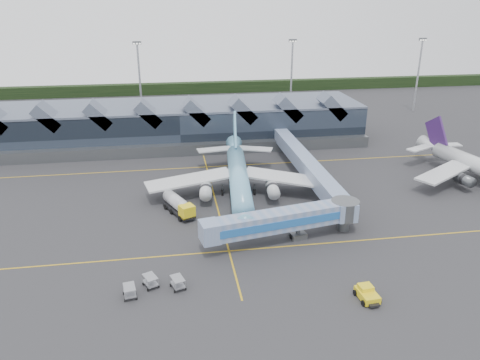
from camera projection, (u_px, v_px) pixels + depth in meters
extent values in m
plane|color=#28282A|center=(222.00, 226.00, 74.96)|extent=(260.00, 260.00, 0.00)
cube|color=gold|center=(229.00, 251.00, 67.61)|extent=(120.00, 0.25, 0.01)
cube|color=gold|center=(207.00, 167.00, 100.66)|extent=(120.00, 0.25, 0.01)
cube|color=gold|center=(216.00, 201.00, 84.14)|extent=(0.25, 60.00, 0.01)
cube|color=black|center=(187.00, 88.00, 175.22)|extent=(260.00, 4.00, 4.00)
cube|color=black|center=(179.00, 124.00, 116.64)|extent=(90.00, 20.00, 9.00)
cube|color=slate|center=(178.00, 105.00, 114.91)|extent=(90.00, 20.00, 0.60)
cube|color=#54585C|center=(181.00, 150.00, 107.72)|extent=(90.00, 2.50, 2.60)
cube|color=slate|center=(48.00, 116.00, 104.24)|extent=(6.43, 6.00, 6.43)
cube|color=slate|center=(99.00, 114.00, 105.84)|extent=(6.43, 6.00, 6.43)
cube|color=slate|center=(148.00, 113.00, 107.43)|extent=(6.43, 6.00, 6.43)
cube|color=slate|center=(196.00, 111.00, 109.03)|extent=(6.43, 6.00, 6.43)
cube|color=slate|center=(243.00, 109.00, 110.62)|extent=(6.43, 6.00, 6.43)
cube|color=slate|center=(288.00, 108.00, 112.22)|extent=(6.43, 6.00, 6.43)
cube|color=slate|center=(332.00, 106.00, 113.81)|extent=(6.43, 6.00, 6.43)
cylinder|color=#9C9FA4|center=(140.00, 82.00, 134.83)|extent=(0.56, 0.56, 22.00)
cube|color=#54585C|center=(137.00, 43.00, 130.78)|extent=(2.40, 0.50, 0.90)
cylinder|color=#9C9FA4|center=(291.00, 78.00, 141.36)|extent=(0.56, 0.56, 22.00)
cube|color=#54585C|center=(293.00, 41.00, 137.31)|extent=(2.40, 0.50, 0.90)
cylinder|color=#9C9FA4|center=(418.00, 76.00, 145.33)|extent=(0.56, 0.56, 22.00)
cube|color=#54585C|center=(423.00, 39.00, 141.27)|extent=(2.40, 0.50, 0.90)
cylinder|color=#65ACCE|center=(239.00, 178.00, 84.29)|extent=(6.36, 28.47, 3.49)
cone|color=#65ACCE|center=(245.00, 219.00, 68.92)|extent=(3.96, 5.18, 3.49)
cube|color=black|center=(245.00, 216.00, 68.09)|extent=(1.35, 0.47, 0.48)
cone|color=#65ACCE|center=(235.00, 147.00, 100.31)|extent=(4.13, 6.78, 3.49)
cube|color=silver|center=(190.00, 180.00, 85.15)|extent=(16.60, 8.46, 1.15)
cube|color=silver|center=(287.00, 178.00, 86.05)|extent=(16.62, 11.22, 1.15)
cylinder|color=silver|center=(206.00, 191.00, 82.66)|extent=(2.65, 5.04, 2.16)
cylinder|color=silver|center=(273.00, 189.00, 83.26)|extent=(2.65, 5.04, 2.16)
cube|color=#65ACCE|center=(235.00, 133.00, 97.47)|extent=(1.33, 8.92, 9.61)
cube|color=silver|center=(215.00, 149.00, 98.97)|extent=(7.59, 3.82, 0.23)
cube|color=silver|center=(255.00, 149.00, 99.40)|extent=(7.80, 5.13, 0.23)
cylinder|color=#54585C|center=(243.00, 225.00, 72.93)|extent=(0.26, 0.26, 2.02)
cylinder|color=#54585C|center=(222.00, 190.00, 86.28)|extent=(0.26, 0.26, 2.02)
cylinder|color=#54585C|center=(254.00, 189.00, 86.58)|extent=(0.26, 0.26, 2.02)
cylinder|color=black|center=(243.00, 229.00, 73.17)|extent=(0.54, 1.33, 1.29)
cylinder|color=silver|center=(480.00, 167.00, 90.54)|extent=(7.45, 22.87, 3.24)
cone|color=silver|center=(430.00, 145.00, 102.63)|extent=(4.16, 5.70, 3.24)
cube|color=silver|center=(444.00, 172.00, 89.27)|extent=(13.83, 10.19, 1.08)
cylinder|color=#54585C|center=(464.00, 179.00, 88.04)|extent=(2.70, 4.19, 2.01)
cube|color=#3A1C55|center=(436.00, 134.00, 100.39)|extent=(1.85, 7.24, 7.89)
cube|color=silver|center=(419.00, 148.00, 100.63)|extent=(6.56, 4.65, 0.27)
cube|color=silver|center=(447.00, 145.00, 102.93)|extent=(6.29, 2.60, 0.27)
cylinder|color=#54585C|center=(462.00, 179.00, 91.46)|extent=(0.30, 0.30, 1.87)
cube|color=#6983AF|center=(281.00, 220.00, 69.02)|extent=(20.04, 6.66, 2.88)
cube|color=#225FAB|center=(285.00, 225.00, 67.68)|extent=(19.50, 3.86, 1.19)
cube|color=#6983AF|center=(210.00, 232.00, 65.58)|extent=(3.13, 3.60, 2.97)
cylinder|color=#54585C|center=(298.00, 228.00, 70.61)|extent=(0.69, 0.69, 3.53)
cube|color=#54585C|center=(298.00, 235.00, 71.10)|extent=(2.71, 2.40, 0.89)
cylinder|color=black|center=(292.00, 237.00, 70.82)|extent=(0.56, 0.95, 0.89)
cylinder|color=black|center=(304.00, 235.00, 71.45)|extent=(0.56, 0.95, 0.89)
cylinder|color=#54585C|center=(345.00, 209.00, 72.47)|extent=(4.36, 4.36, 2.97)
cylinder|color=#54585C|center=(344.00, 220.00, 73.12)|extent=(1.78, 1.78, 3.53)
cube|color=black|center=(179.00, 210.00, 78.95)|extent=(5.45, 8.50, 0.46)
cube|color=yellow|center=(187.00, 211.00, 76.15)|extent=(2.86, 2.77, 2.04)
cube|color=black|center=(189.00, 210.00, 75.40)|extent=(1.91, 0.96, 0.93)
cylinder|color=silver|center=(175.00, 201.00, 79.35)|extent=(4.15, 5.77, 2.13)
sphere|color=silver|center=(169.00, 196.00, 81.44)|extent=(2.04, 2.04, 2.04)
sphere|color=silver|center=(182.00, 206.00, 77.27)|extent=(2.04, 2.04, 2.04)
cylinder|color=black|center=(180.00, 219.00, 76.29)|extent=(0.68, 0.98, 0.93)
cylinder|color=black|center=(192.00, 215.00, 77.47)|extent=(0.68, 0.98, 0.93)
cylinder|color=black|center=(171.00, 212.00, 78.80)|extent=(0.68, 0.98, 0.93)
cylinder|color=black|center=(184.00, 208.00, 79.98)|extent=(0.68, 0.98, 0.93)
cylinder|color=black|center=(165.00, 207.00, 80.60)|extent=(0.68, 0.98, 0.93)
cylinder|color=black|center=(178.00, 204.00, 81.78)|extent=(0.68, 0.98, 0.93)
cube|color=yellow|center=(367.00, 295.00, 56.68)|extent=(2.23, 3.39, 0.90)
cube|color=yellow|center=(366.00, 288.00, 56.92)|extent=(1.73, 1.57, 0.63)
cube|color=black|center=(374.00, 305.00, 55.21)|extent=(1.32, 0.82, 0.27)
cylinder|color=black|center=(363.00, 303.00, 55.58)|extent=(0.33, 0.74, 0.72)
cylinder|color=black|center=(379.00, 301.00, 56.02)|extent=(0.33, 0.74, 0.72)
cylinder|color=black|center=(355.00, 293.00, 57.54)|extent=(0.33, 0.74, 0.72)
cylinder|color=black|center=(370.00, 290.00, 57.98)|extent=(0.33, 0.74, 0.72)
cube|color=#93959B|center=(151.00, 283.00, 59.21)|extent=(2.13, 2.52, 0.15)
cube|color=#93959B|center=(150.00, 277.00, 58.86)|extent=(2.13, 2.52, 0.08)
cylinder|color=black|center=(154.00, 280.00, 60.32)|extent=(0.25, 0.37, 0.35)
cube|color=#93959B|center=(178.00, 285.00, 58.85)|extent=(1.98, 2.47, 0.15)
cube|color=#93959B|center=(177.00, 278.00, 58.51)|extent=(1.98, 2.47, 0.08)
cylinder|color=black|center=(181.00, 282.00, 59.94)|extent=(0.22, 0.37, 0.35)
cube|color=#93959B|center=(130.00, 293.00, 57.15)|extent=(1.71, 2.35, 0.15)
cube|color=#93959B|center=(129.00, 287.00, 56.80)|extent=(1.71, 2.35, 0.08)
cylinder|color=black|center=(135.00, 291.00, 58.19)|extent=(0.18, 0.37, 0.35)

